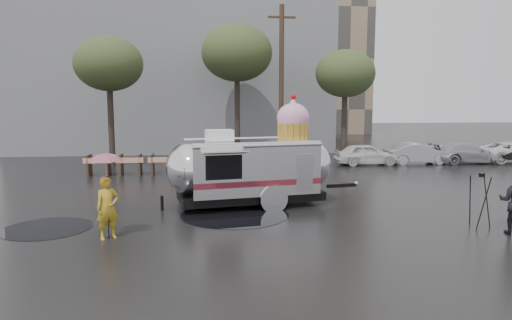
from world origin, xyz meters
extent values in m
plane|color=black|center=(0.00, 0.00, 0.00)|extent=(120.00, 120.00, 0.00)
cylinder|color=black|center=(-1.70, 2.93, 0.01)|extent=(1.80, 1.80, 0.01)
cylinder|color=black|center=(-1.06, 1.52, 0.01)|extent=(3.42, 3.42, 0.01)
cylinder|color=black|center=(-6.40, 0.56, 0.01)|extent=(2.45, 2.45, 0.01)
cube|color=slate|center=(-4.00, 24.00, 6.50)|extent=(22.00, 12.00, 13.00)
cylinder|color=#473323|center=(2.50, 14.00, 4.50)|extent=(0.28, 0.28, 9.00)
cube|color=#473323|center=(2.50, 14.00, 8.30)|extent=(1.60, 0.12, 0.12)
cylinder|color=#382D26|center=(-7.00, 13.00, 2.93)|extent=(0.32, 0.32, 5.85)
ellipsoid|color=#31421F|center=(-7.00, 13.00, 5.52)|extent=(3.64, 3.64, 2.86)
cylinder|color=#382D26|center=(0.00, 15.00, 3.38)|extent=(0.32, 0.32, 6.75)
ellipsoid|color=#31421F|center=(0.00, 15.00, 6.38)|extent=(4.20, 4.20, 3.30)
cylinder|color=#382D26|center=(6.00, 13.00, 2.70)|extent=(0.32, 0.32, 5.40)
ellipsoid|color=#31421F|center=(6.00, 13.00, 5.10)|extent=(3.36, 3.36, 2.64)
cube|color=#473323|center=(-7.50, 10.00, 0.50)|extent=(0.08, 0.80, 1.00)
cube|color=#473323|center=(-6.60, 10.00, 0.50)|extent=(0.08, 0.80, 1.00)
cube|color=#E5590C|center=(-7.05, 9.62, 0.75)|extent=(1.30, 0.04, 0.25)
cube|color=#473323|center=(-6.00, 10.00, 0.50)|extent=(0.08, 0.80, 1.00)
cube|color=#473323|center=(-5.10, 10.00, 0.50)|extent=(0.08, 0.80, 1.00)
cube|color=#E5590C|center=(-5.55, 9.62, 0.75)|extent=(1.30, 0.04, 0.25)
cube|color=#473323|center=(-4.50, 10.00, 0.50)|extent=(0.08, 0.80, 1.00)
cube|color=#473323|center=(-3.60, 10.00, 0.50)|extent=(0.08, 0.80, 1.00)
cube|color=#E5590C|center=(-4.05, 9.62, 0.75)|extent=(1.30, 0.04, 0.25)
imported|color=silver|center=(7.00, 12.00, 0.70)|extent=(4.00, 1.80, 1.40)
imported|color=#B2B2B7|center=(10.00, 12.00, 0.70)|extent=(4.00, 1.80, 1.40)
imported|color=#B2B2B7|center=(13.00, 12.00, 0.72)|extent=(4.20, 1.80, 1.44)
cube|color=silver|center=(-0.43, 2.90, 1.35)|extent=(4.58, 2.93, 1.74)
ellipsoid|color=silver|center=(1.67, 3.27, 1.35)|extent=(1.81, 2.44, 1.74)
ellipsoid|color=silver|center=(-2.52, 2.53, 1.35)|extent=(1.81, 2.44, 1.74)
cube|color=black|center=(-0.43, 2.90, 0.34)|extent=(5.10, 2.74, 0.29)
cylinder|color=black|center=(0.22, 2.00, 0.34)|extent=(0.70, 0.33, 0.68)
cylinder|color=black|center=(-0.12, 3.96, 0.34)|extent=(0.70, 0.33, 0.68)
cylinder|color=silver|center=(0.24, 1.87, 0.39)|extent=(0.93, 0.26, 0.93)
cube|color=black|center=(3.00, 3.50, 0.48)|extent=(1.16, 0.31, 0.12)
sphere|color=silver|center=(3.57, 3.60, 0.53)|extent=(0.18, 0.18, 0.15)
cylinder|color=black|center=(-3.38, 2.38, 0.24)|extent=(0.11, 0.11, 0.48)
cube|color=maroon|center=(-0.24, 1.81, 0.92)|extent=(4.20, 0.76, 0.19)
cube|color=maroon|center=(-0.62, 3.99, 0.92)|extent=(4.20, 0.76, 0.19)
cube|color=black|center=(-1.38, 1.59, 1.50)|extent=(1.15, 0.23, 0.77)
cube|color=#A4A299|center=(-1.34, 1.37, 1.98)|extent=(1.42, 0.71, 0.14)
cube|color=silver|center=(1.29, 2.06, 1.21)|extent=(0.58, 0.13, 1.26)
cube|color=white|center=(-1.48, 2.72, 2.42)|extent=(0.97, 0.77, 0.37)
cylinder|color=#EEB542|center=(1.10, 3.17, 2.51)|extent=(1.16, 1.16, 0.58)
ellipsoid|color=#F6A1C8|center=(1.10, 3.17, 2.98)|extent=(1.30, 1.30, 1.01)
cone|color=#F6A1C8|center=(1.10, 3.17, 3.48)|extent=(0.56, 0.56, 0.39)
sphere|color=red|center=(1.10, 3.17, 3.69)|extent=(0.22, 0.22, 0.19)
imported|color=gold|center=(-4.47, -0.62, 0.81)|extent=(0.70, 0.63, 1.63)
imported|color=pink|center=(-4.47, -0.62, 1.91)|extent=(1.06, 1.06, 0.72)
cylinder|color=black|center=(-4.47, -0.62, 0.83)|extent=(0.02, 0.02, 1.65)
cylinder|color=black|center=(5.97, -0.61, 0.74)|extent=(0.12, 0.33, 1.49)
cylinder|color=black|center=(5.53, -0.51, 0.74)|extent=(0.24, 0.26, 1.50)
cylinder|color=black|center=(5.66, -0.94, 0.74)|extent=(0.34, 0.10, 1.49)
cube|color=black|center=(5.72, -0.68, 1.50)|extent=(0.15, 0.14, 0.11)
camera|label=1|loc=(-1.95, -12.46, 3.54)|focal=32.00mm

